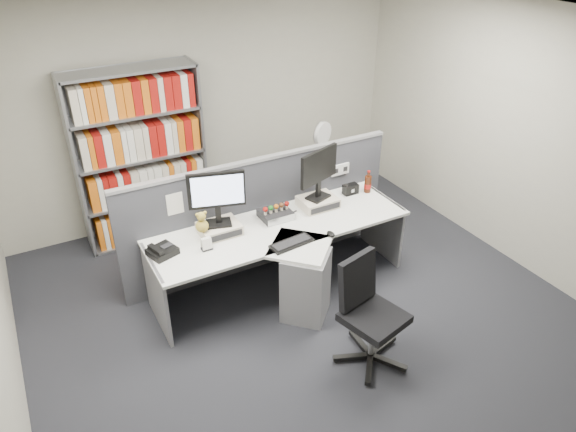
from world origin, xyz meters
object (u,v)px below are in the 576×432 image
desk_fan (322,136)px  desk_calendar (206,245)px  desktop_pc (276,214)px  office_chair (368,309)px  keyboard (292,243)px  monitor_left (217,194)px  cola_bottle (368,184)px  shelving_unit (141,160)px  mouse (331,234)px  monitor_right (319,170)px  speaker (350,189)px  filing_cabinet (320,185)px  desk_phone (162,251)px  desk (291,260)px

desk_fan → desk_calendar: bearing=-148.3°
desktop_pc → office_chair: size_ratio=0.31×
keyboard → office_chair: size_ratio=0.45×
monitor_left → office_chair: size_ratio=0.56×
monitor_left → desktop_pc: monitor_left is taller
cola_bottle → shelving_unit: size_ratio=0.13×
monitor_left → desk_calendar: size_ratio=4.45×
mouse → monitor_right: bearing=71.1°
monitor_left → desk_calendar: (-0.21, -0.20, -0.37)m
shelving_unit → desk_fan: shelving_unit is taller
speaker → filing_cabinet: bearing=77.3°
filing_cabinet → office_chair: size_ratio=0.72×
cola_bottle → keyboard: bearing=-157.1°
keyboard → desk_phone: bearing=159.7°
monitor_right → speaker: (0.46, 0.07, -0.36)m
monitor_left → desktop_pc: bearing=-0.2°
desk_fan → filing_cabinet: bearing=90.0°
desk_calendar → filing_cabinet: size_ratio=0.17×
keyboard → desk_phone: 1.18m
desktop_pc → speaker: 0.96m
monitor_right → desk_calendar: bearing=-171.1°
speaker → cola_bottle: cola_bottle is taller
filing_cabinet → office_chair: bearing=-112.9°
keyboard → desk_calendar: 0.78m
desk_calendar → filing_cabinet: bearing=31.7°
desktop_pc → keyboard: bearing=-100.3°
desk_calendar → shelving_unit: (-0.12, 1.67, 0.20)m
speaker → desk: bearing=-155.3°
speaker → office_chair: bearing=-118.8°
monitor_left → office_chair: monitor_left is taller
desktop_pc → office_chair: 1.43m
desk → desk_fan: (1.20, 1.40, 0.55)m
desk_phone → desk_calendar: (0.38, -0.11, 0.01)m
monitor_left → desktop_pc: 0.71m
desk → monitor_right: monitor_right is taller
keyboard → cola_bottle: bearing=22.9°
desk → desktop_pc: (0.04, 0.38, 0.30)m
cola_bottle → monitor_left: bearing=-179.4°
shelving_unit → office_chair: 3.10m
monitor_left → desk_phone: 0.71m
monitor_left → speaker: 1.60m
desktop_pc → desk_calendar: bearing=-166.0°
cola_bottle → mouse: bearing=-145.8°
desktop_pc → keyboard: desktop_pc is taller
keyboard → desk_fan: size_ratio=0.88×
mouse → desk_calendar: desk_calendar is taller
desk → desk_phone: desk_phone is taller
office_chair → shelving_unit: bearing=110.6°
monitor_right → desk_phone: bearing=-176.9°
speaker → shelving_unit: size_ratio=0.08×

